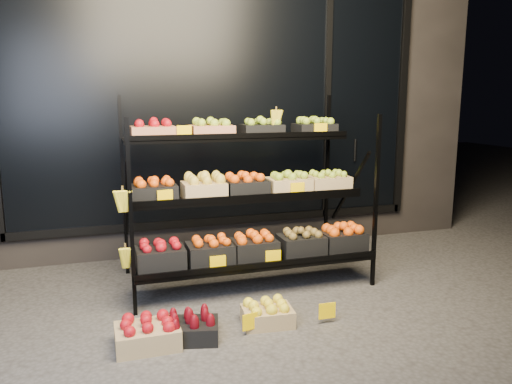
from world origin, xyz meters
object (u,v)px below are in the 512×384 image
object	(u,v)px
display_rack	(247,196)
floor_crate_midleft	(191,327)
floor_crate_left	(147,333)
floor_crate_midright	(267,313)

from	to	relation	value
display_rack	floor_crate_midleft	xyz separation A→B (m)	(-0.68, -0.94, -0.70)
floor_crate_left	floor_crate_midright	size ratio (longest dim) A/B	1.09
display_rack	floor_crate_left	world-z (taller)	display_rack
display_rack	floor_crate_left	xyz separation A→B (m)	(-0.97, -0.95, -0.69)
floor_crate_midleft	floor_crate_midright	xyz separation A→B (m)	(0.57, 0.07, -0.00)
floor_crate_midleft	display_rack	bearing A→B (deg)	67.71
display_rack	floor_crate_left	bearing A→B (deg)	-135.59
floor_crate_left	floor_crate_midleft	bearing A→B (deg)	1.39
display_rack	floor_crate_left	size ratio (longest dim) A/B	5.21
floor_crate_midleft	floor_crate_midright	size ratio (longest dim) A/B	1.09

